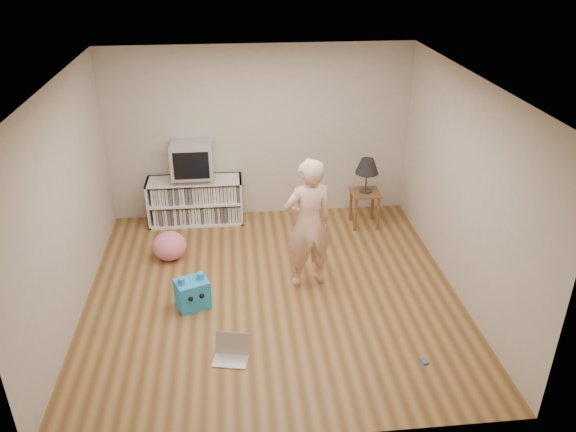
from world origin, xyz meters
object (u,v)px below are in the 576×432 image
(laptop, at_px, (232,352))
(plush_blue, at_px, (192,293))
(dvd_deck, at_px, (194,177))
(side_table, at_px, (365,200))
(media_unit, at_px, (196,200))
(table_lamp, at_px, (367,167))
(plush_pink, at_px, (169,246))
(person, at_px, (308,224))
(crt_tv, at_px, (192,159))

(laptop, xyz_separation_m, plush_blue, (-0.44, 0.95, 0.11))
(dvd_deck, relative_size, plush_blue, 1.01)
(side_table, height_order, plush_blue, side_table)
(laptop, bearing_deg, media_unit, 110.89)
(table_lamp, height_order, plush_pink, table_lamp)
(media_unit, xyz_separation_m, plush_pink, (-0.32, -1.08, -0.16))
(dvd_deck, bearing_deg, side_table, -8.38)
(dvd_deck, xyz_separation_m, plush_blue, (0.04, -2.20, -0.55))
(dvd_deck, xyz_separation_m, person, (1.46, -1.84, 0.10))
(side_table, bearing_deg, crt_tv, 171.70)
(dvd_deck, bearing_deg, laptop, -81.25)
(person, bearing_deg, side_table, -139.26)
(table_lamp, xyz_separation_m, laptop, (-2.03, -2.77, -0.87))
(media_unit, height_order, person, person)
(media_unit, xyz_separation_m, table_lamp, (2.51, -0.39, 0.59))
(crt_tv, height_order, laptop, crt_tv)
(dvd_deck, relative_size, person, 0.27)
(side_table, distance_m, laptop, 3.45)
(plush_pink, bearing_deg, media_unit, 73.62)
(person, bearing_deg, laptop, 39.73)
(side_table, xyz_separation_m, plush_blue, (-2.47, -1.83, -0.24))
(crt_tv, bearing_deg, media_unit, 90.00)
(side_table, relative_size, laptop, 1.35)
(person, bearing_deg, media_unit, -65.45)
(side_table, bearing_deg, laptop, -126.19)
(crt_tv, distance_m, person, 2.35)
(media_unit, xyz_separation_m, dvd_deck, (0.00, -0.02, 0.39))
(crt_tv, bearing_deg, table_lamp, -8.30)
(table_lamp, height_order, plush_blue, table_lamp)
(crt_tv, bearing_deg, dvd_deck, 90.00)
(laptop, height_order, plush_pink, plush_pink)
(table_lamp, xyz_separation_m, plush_blue, (-2.47, -1.83, -0.76))
(crt_tv, height_order, plush_blue, crt_tv)
(dvd_deck, relative_size, side_table, 0.82)
(side_table, distance_m, plush_blue, 3.08)
(media_unit, height_order, table_lamp, table_lamp)
(table_lamp, bearing_deg, plush_pink, -166.27)
(table_lamp, height_order, person, person)
(laptop, distance_m, plush_blue, 1.05)
(plush_blue, bearing_deg, person, -7.05)
(crt_tv, bearing_deg, person, -51.61)
(crt_tv, height_order, person, person)
(dvd_deck, distance_m, laptop, 3.25)
(dvd_deck, height_order, side_table, dvd_deck)
(table_lamp, distance_m, plush_blue, 3.16)
(laptop, xyz_separation_m, plush_pink, (-0.80, 2.08, 0.13))
(side_table, height_order, person, person)
(side_table, bearing_deg, dvd_deck, 171.62)
(crt_tv, xyz_separation_m, plush_pink, (-0.32, -1.06, -0.83))
(person, height_order, plush_blue, person)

